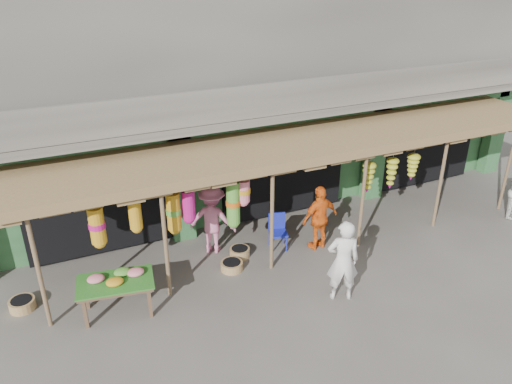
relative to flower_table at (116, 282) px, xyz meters
name	(u,v)px	position (x,y,z in m)	size (l,w,h in m)	color
ground	(321,250)	(5.12, 0.34, -0.75)	(80.00, 80.00, 0.00)	#514C47
building	(245,78)	(5.12, 5.21, 2.62)	(16.40, 6.80, 7.00)	gray
awning	(304,146)	(4.97, 1.15, 1.84)	(14.00, 2.70, 2.79)	brown
flower_table	(116,282)	(0.00, 0.00, 0.00)	(1.66, 1.13, 0.92)	brown
blue_chair	(278,229)	(4.19, 0.95, -0.23)	(0.54, 0.55, 0.92)	#1822A0
basket_left	(22,304)	(-1.88, 0.93, -0.63)	(0.54, 0.54, 0.23)	olive
basket_mid	(232,266)	(2.73, 0.46, -0.64)	(0.53, 0.53, 0.21)	olive
basket_right	(240,252)	(3.12, 0.91, -0.63)	(0.50, 0.50, 0.23)	#AA784F
person_front	(343,261)	(4.51, -1.50, 0.20)	(0.69, 0.45, 1.90)	silver
person_vendor	(320,218)	(5.12, 0.47, 0.12)	(1.01, 0.42, 1.73)	orange
person_shopper	(212,219)	(2.62, 1.44, 0.17)	(1.18, 0.68, 1.82)	pink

